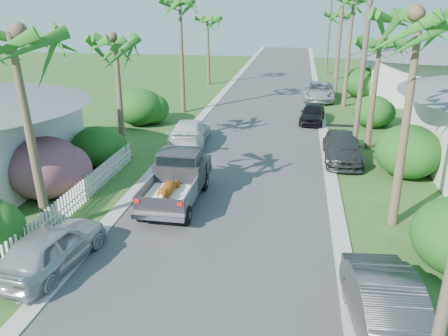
% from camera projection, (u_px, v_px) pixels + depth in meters
% --- Properties ---
extents(ground, '(120.00, 120.00, 0.00)m').
position_uv_depth(ground, '(194.00, 304.00, 12.08)').
color(ground, '#2E501E').
rests_on(ground, ground).
extents(road, '(8.00, 100.00, 0.02)m').
position_uv_depth(road, '(265.00, 106.00, 35.12)').
color(road, '#38383A').
rests_on(road, ground).
extents(curb_left, '(0.60, 100.00, 0.06)m').
position_uv_depth(curb_left, '(213.00, 104.00, 35.79)').
color(curb_left, '#A5A39E').
rests_on(curb_left, ground).
extents(curb_right, '(0.60, 100.00, 0.06)m').
position_uv_depth(curb_right, '(320.00, 108.00, 34.44)').
color(curb_right, '#A5A39E').
rests_on(curb_right, ground).
extents(pickup_truck, '(1.98, 5.12, 2.06)m').
position_uv_depth(pickup_truck, '(179.00, 176.00, 18.22)').
color(pickup_truck, black).
rests_on(pickup_truck, ground).
extents(parked_car_rn, '(2.00, 4.66, 1.49)m').
position_uv_depth(parked_car_rn, '(389.00, 314.00, 10.55)').
color(parked_car_rn, '#313337').
rests_on(parked_car_rn, ground).
extents(parked_car_rm, '(1.92, 4.71, 1.36)m').
position_uv_depth(parked_car_rm, '(343.00, 148.00, 22.86)').
color(parked_car_rm, '#282B2D').
rests_on(parked_car_rm, ground).
extents(parked_car_rf, '(1.95, 4.02, 1.32)m').
position_uv_depth(parked_car_rf, '(312.00, 113.00, 30.11)').
color(parked_car_rf, black).
rests_on(parked_car_rf, ground).
extents(parked_car_rd, '(2.68, 5.45, 1.49)m').
position_uv_depth(parked_car_rd, '(319.00, 91.00, 37.17)').
color(parked_car_rd, '#B4B7BC').
rests_on(parked_car_rd, ground).
extents(parked_car_ln, '(2.16, 4.32, 1.41)m').
position_uv_depth(parked_car_ln, '(51.00, 248.00, 13.48)').
color(parked_car_ln, '#B0B2B8').
rests_on(parked_car_ln, ground).
extents(parked_car_lf, '(2.47, 5.13, 1.44)m').
position_uv_depth(parked_car_lf, '(190.00, 132.00, 25.53)').
color(parked_car_lf, silver).
rests_on(parked_car_lf, ground).
extents(palm_l_a, '(4.40, 4.40, 8.20)m').
position_uv_depth(palm_l_a, '(13.00, 33.00, 13.35)').
color(palm_l_a, brown).
rests_on(palm_l_a, ground).
extents(palm_l_b, '(4.40, 4.40, 7.40)m').
position_uv_depth(palm_l_b, '(114.00, 38.00, 22.02)').
color(palm_l_b, brown).
rests_on(palm_l_b, ground).
extents(palm_l_c, '(4.40, 4.40, 9.20)m').
position_uv_depth(palm_l_c, '(180.00, 1.00, 30.49)').
color(palm_l_c, brown).
rests_on(palm_l_c, ground).
extents(palm_l_d, '(4.40, 4.40, 7.70)m').
position_uv_depth(palm_l_d, '(208.00, 18.00, 42.15)').
color(palm_l_d, brown).
rests_on(palm_l_d, ground).
extents(palm_r_a, '(4.40, 4.40, 8.70)m').
position_uv_depth(palm_r_a, '(422.00, 15.00, 13.99)').
color(palm_r_a, brown).
rests_on(palm_r_a, ground).
extents(palm_r_b, '(4.40, 4.40, 7.20)m').
position_uv_depth(palm_r_b, '(380.00, 41.00, 22.77)').
color(palm_r_b, brown).
rests_on(palm_r_b, ground).
extents(palm_r_d, '(4.40, 4.40, 8.00)m').
position_uv_depth(palm_r_d, '(341.00, 14.00, 45.55)').
color(palm_r_d, brown).
rests_on(palm_r_d, ground).
extents(shrub_l_b, '(3.00, 3.30, 2.60)m').
position_uv_depth(shrub_l_b, '(45.00, 168.00, 18.36)').
color(shrub_l_b, '#C41C73').
rests_on(shrub_l_b, ground).
extents(shrub_l_c, '(2.40, 2.64, 2.00)m').
position_uv_depth(shrub_l_c, '(96.00, 146.00, 22.10)').
color(shrub_l_c, '#144012').
rests_on(shrub_l_c, ground).
extents(shrub_l_d, '(3.20, 3.52, 2.40)m').
position_uv_depth(shrub_l_d, '(139.00, 107.00, 29.49)').
color(shrub_l_d, '#144012').
rests_on(shrub_l_d, ground).
extents(shrub_r_b, '(3.00, 3.30, 2.50)m').
position_uv_depth(shrub_r_b, '(408.00, 151.00, 20.56)').
color(shrub_r_b, '#144012').
rests_on(shrub_r_b, ground).
extents(shrub_r_c, '(2.60, 2.86, 2.10)m').
position_uv_depth(shrub_r_c, '(373.00, 111.00, 28.97)').
color(shrub_r_c, '#144012').
rests_on(shrub_r_c, ground).
extents(shrub_r_d, '(3.20, 3.52, 2.60)m').
position_uv_depth(shrub_r_d, '(362.00, 82.00, 38.03)').
color(shrub_r_d, '#144012').
rests_on(shrub_r_d, ground).
extents(picket_fence, '(0.10, 11.00, 1.00)m').
position_uv_depth(picket_fence, '(82.00, 193.00, 17.91)').
color(picket_fence, white).
rests_on(picket_fence, ground).
extents(house_right_far, '(9.00, 8.00, 4.60)m').
position_uv_depth(house_right_far, '(424.00, 74.00, 36.96)').
color(house_right_far, silver).
rests_on(house_right_far, ground).
extents(utility_pole_b, '(1.60, 0.26, 9.00)m').
position_uv_depth(utility_pole_b, '(362.00, 72.00, 21.56)').
color(utility_pole_b, brown).
rests_on(utility_pole_b, ground).
extents(utility_pole_c, '(1.60, 0.26, 9.00)m').
position_uv_depth(utility_pole_c, '(339.00, 45.00, 35.39)').
color(utility_pole_c, brown).
rests_on(utility_pole_c, ground).
extents(utility_pole_d, '(1.60, 0.26, 9.00)m').
position_uv_depth(utility_pole_d, '(329.00, 33.00, 49.22)').
color(utility_pole_d, brown).
rests_on(utility_pole_d, ground).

